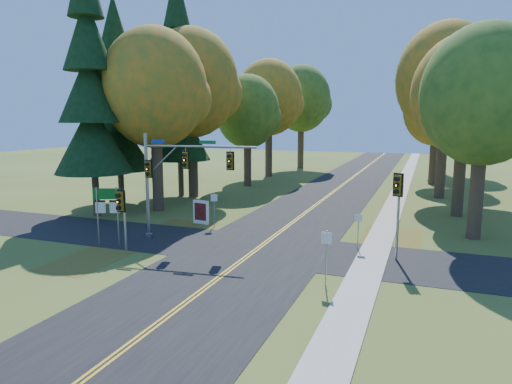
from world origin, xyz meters
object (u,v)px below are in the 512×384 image
(traffic_mast, at_px, (173,172))
(info_kiosk, at_px, (201,212))
(route_sign_cluster, at_px, (107,204))
(east_signal_pole, at_px, (398,195))

(traffic_mast, relative_size, info_kiosk, 4.22)
(traffic_mast, bearing_deg, route_sign_cluster, -146.05)
(traffic_mast, height_order, route_sign_cluster, traffic_mast)
(traffic_mast, distance_m, info_kiosk, 5.47)
(traffic_mast, bearing_deg, east_signal_pole, -4.31)
(traffic_mast, xyz_separation_m, east_signal_pole, (12.70, 0.42, -0.65))
(east_signal_pole, distance_m, route_sign_cluster, 15.87)
(info_kiosk, bearing_deg, traffic_mast, -77.10)
(traffic_mast, distance_m, route_sign_cluster, 4.12)
(east_signal_pole, distance_m, info_kiosk, 14.02)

